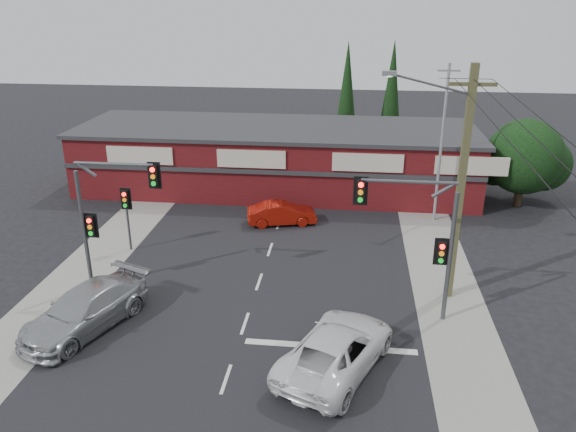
# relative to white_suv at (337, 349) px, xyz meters

# --- Properties ---
(ground) EXTENTS (120.00, 120.00, 0.00)m
(ground) POSITION_rel_white_suv_xyz_m (-3.76, 2.73, -0.79)
(ground) COLOR black
(ground) RESTS_ON ground
(road_strip) EXTENTS (14.00, 70.00, 0.01)m
(road_strip) POSITION_rel_white_suv_xyz_m (-3.76, 7.73, -0.79)
(road_strip) COLOR black
(road_strip) RESTS_ON ground
(verge_left) EXTENTS (3.00, 70.00, 0.02)m
(verge_left) POSITION_rel_white_suv_xyz_m (-12.26, 7.73, -0.78)
(verge_left) COLOR gray
(verge_left) RESTS_ON ground
(verge_right) EXTENTS (3.00, 70.00, 0.02)m
(verge_right) POSITION_rel_white_suv_xyz_m (4.74, 7.73, -0.78)
(verge_right) COLOR gray
(verge_right) RESTS_ON ground
(stop_line) EXTENTS (6.50, 0.35, 0.01)m
(stop_line) POSITION_rel_white_suv_xyz_m (-0.26, 1.23, -0.78)
(stop_line) COLOR silver
(stop_line) RESTS_ON ground
(white_suv) EXTENTS (4.68, 6.26, 1.58)m
(white_suv) POSITION_rel_white_suv_xyz_m (0.00, 0.00, 0.00)
(white_suv) COLOR white
(white_suv) RESTS_ON ground
(silver_suv) EXTENTS (4.25, 6.10, 1.64)m
(silver_suv) POSITION_rel_white_suv_xyz_m (-9.96, 1.46, 0.03)
(silver_suv) COLOR #ADB0B2
(silver_suv) RESTS_ON ground
(red_sedan) EXTENTS (4.16, 2.27, 1.30)m
(red_sedan) POSITION_rel_white_suv_xyz_m (-3.59, 13.12, -0.14)
(red_sedan) COLOR maroon
(red_sedan) RESTS_ON ground
(lane_dashes) EXTENTS (0.12, 33.50, 0.01)m
(lane_dashes) POSITION_rel_white_suv_xyz_m (-3.76, 0.68, -0.78)
(lane_dashes) COLOR silver
(lane_dashes) RESTS_ON ground
(shop_building) EXTENTS (27.30, 8.40, 4.22)m
(shop_building) POSITION_rel_white_suv_xyz_m (-4.75, 19.71, 1.34)
(shop_building) COLOR #4B0F12
(shop_building) RESTS_ON ground
(tree_cluster) EXTENTS (5.90, 5.10, 5.50)m
(tree_cluster) POSITION_rel_white_suv_xyz_m (10.93, 18.17, 2.11)
(tree_cluster) COLOR #2D2116
(tree_cluster) RESTS_ON ground
(conifer_near) EXTENTS (1.80, 1.80, 9.25)m
(conifer_near) POSITION_rel_white_suv_xyz_m (-0.26, 26.73, 4.69)
(conifer_near) COLOR #2D2116
(conifer_near) RESTS_ON ground
(conifer_far) EXTENTS (1.80, 1.80, 9.25)m
(conifer_far) POSITION_rel_white_suv_xyz_m (3.24, 28.73, 4.69)
(conifer_far) COLOR #2D2116
(conifer_far) RESTS_ON ground
(traffic_mast_left) EXTENTS (3.77, 0.27, 5.97)m
(traffic_mast_left) POSITION_rel_white_suv_xyz_m (-10.18, 4.73, 3.14)
(traffic_mast_left) COLOR #47494C
(traffic_mast_left) RESTS_ON ground
(traffic_mast_right) EXTENTS (3.96, 0.27, 5.97)m
(traffic_mast_right) POSITION_rel_white_suv_xyz_m (3.11, 3.73, 3.16)
(traffic_mast_right) COLOR #47494C
(traffic_mast_right) RESTS_ON ground
(pedestal_signal) EXTENTS (0.55, 0.27, 3.38)m
(pedestal_signal) POSITION_rel_white_suv_xyz_m (-10.96, 8.73, 1.62)
(pedestal_signal) COLOR #47494C
(pedestal_signal) RESTS_ON ground
(utility_pole) EXTENTS (4.38, 0.59, 10.00)m
(utility_pole) POSITION_rel_white_suv_xyz_m (4.61, 5.72, 4.61)
(utility_pole) COLOR brown
(utility_pole) RESTS_ON ground
(steel_pole) EXTENTS (1.20, 0.16, 9.00)m
(steel_pole) POSITION_rel_white_suv_xyz_m (5.24, 14.73, 3.91)
(steel_pole) COLOR gray
(steel_pole) RESTS_ON ground
(power_lines) EXTENTS (2.01, 29.00, 1.22)m
(power_lines) POSITION_rel_white_suv_xyz_m (4.72, 0.26, 8.25)
(power_lines) COLOR black
(power_lines) RESTS_ON ground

